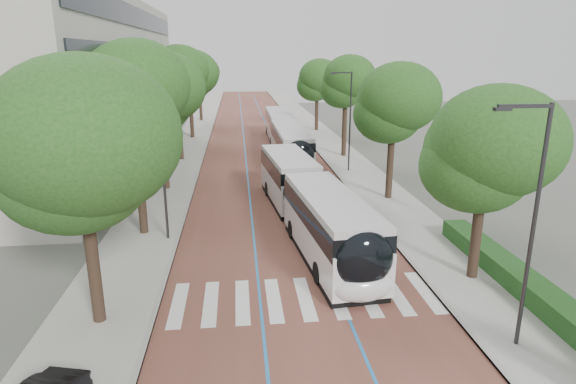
# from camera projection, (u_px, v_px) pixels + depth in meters

# --- Properties ---
(ground) EXTENTS (160.00, 160.00, 0.00)m
(ground) POSITION_uv_depth(u_px,v_px,m) (303.00, 311.00, 18.35)
(ground) COLOR #51544C
(ground) RESTS_ON ground
(road) EXTENTS (11.00, 140.00, 0.02)m
(road) POSITION_uv_depth(u_px,v_px,m) (257.00, 137.00, 56.56)
(road) COLOR brown
(road) RESTS_ON ground
(sidewalk_left) EXTENTS (4.00, 140.00, 0.12)m
(sidewalk_left) POSITION_uv_depth(u_px,v_px,m) (193.00, 138.00, 55.79)
(sidewalk_left) COLOR #9C9993
(sidewalk_left) RESTS_ON ground
(sidewalk_right) EXTENTS (4.00, 140.00, 0.12)m
(sidewalk_right) POSITION_uv_depth(u_px,v_px,m) (320.00, 135.00, 57.30)
(sidewalk_right) COLOR #9C9993
(sidewalk_right) RESTS_ON ground
(kerb_left) EXTENTS (0.20, 140.00, 0.14)m
(kerb_left) POSITION_uv_depth(u_px,v_px,m) (209.00, 137.00, 55.98)
(kerb_left) COLOR gray
(kerb_left) RESTS_ON ground
(kerb_right) EXTENTS (0.20, 140.00, 0.14)m
(kerb_right) POSITION_uv_depth(u_px,v_px,m) (304.00, 136.00, 57.11)
(kerb_right) COLOR gray
(kerb_right) RESTS_ON ground
(zebra_crossing) EXTENTS (10.55, 3.60, 0.01)m
(zebra_crossing) POSITION_uv_depth(u_px,v_px,m) (305.00, 298.00, 19.32)
(zebra_crossing) COLOR silver
(zebra_crossing) RESTS_ON ground
(lane_line_left) EXTENTS (0.12, 126.00, 0.01)m
(lane_line_left) POSITION_uv_depth(u_px,v_px,m) (244.00, 137.00, 56.39)
(lane_line_left) COLOR #2371B3
(lane_line_left) RESTS_ON road
(lane_line_right) EXTENTS (0.12, 126.00, 0.01)m
(lane_line_right) POSITION_uv_depth(u_px,v_px,m) (271.00, 137.00, 56.72)
(lane_line_right) COLOR #2371B3
(lane_line_right) RESTS_ON road
(office_building) EXTENTS (18.11, 40.00, 14.00)m
(office_building) POSITION_uv_depth(u_px,v_px,m) (35.00, 83.00, 41.19)
(office_building) COLOR #ACA89F
(office_building) RESTS_ON ground
(hedge) EXTENTS (1.20, 14.00, 0.80)m
(hedge) POSITION_uv_depth(u_px,v_px,m) (530.00, 287.00, 19.12)
(hedge) COLOR #174318
(hedge) RESTS_ON sidewalk_right
(streetlight_near) EXTENTS (1.82, 0.20, 8.00)m
(streetlight_near) POSITION_uv_depth(u_px,v_px,m) (530.00, 211.00, 14.81)
(streetlight_near) COLOR #2A2A2C
(streetlight_near) RESTS_ON sidewalk_right
(streetlight_far) EXTENTS (1.82, 0.20, 8.00)m
(streetlight_far) POSITION_uv_depth(u_px,v_px,m) (348.00, 113.00, 38.70)
(streetlight_far) COLOR #2A2A2C
(streetlight_far) RESTS_ON sidewalk_right
(lamp_post_left) EXTENTS (0.14, 0.14, 8.00)m
(lamp_post_left) POSITION_uv_depth(u_px,v_px,m) (163.00, 164.00, 24.23)
(lamp_post_left) COLOR #2A2A2C
(lamp_post_left) RESTS_ON sidewalk_left
(trees_left) EXTENTS (6.24, 60.79, 9.65)m
(trees_left) POSITION_uv_depth(u_px,v_px,m) (171.00, 89.00, 38.45)
(trees_left) COLOR black
(trees_left) RESTS_ON ground
(trees_right) EXTENTS (5.35, 47.30, 8.82)m
(trees_right) POSITION_uv_depth(u_px,v_px,m) (364.00, 98.00, 37.82)
(trees_right) COLOR black
(trees_right) RESTS_ON ground
(lead_bus) EXTENTS (4.25, 18.55, 3.20)m
(lead_bus) POSITION_uv_depth(u_px,v_px,m) (310.00, 204.00, 26.09)
(lead_bus) COLOR black
(lead_bus) RESTS_ON ground
(bus_queued_0) EXTENTS (2.64, 12.42, 3.20)m
(bus_queued_0) POSITION_uv_depth(u_px,v_px,m) (291.00, 147.00, 42.03)
(bus_queued_0) COLOR silver
(bus_queued_0) RESTS_ON ground
(bus_queued_1) EXTENTS (2.62, 12.42, 3.20)m
(bus_queued_1) POSITION_uv_depth(u_px,v_px,m) (280.00, 126.00, 53.69)
(bus_queued_1) COLOR silver
(bus_queued_1) RESTS_ON ground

